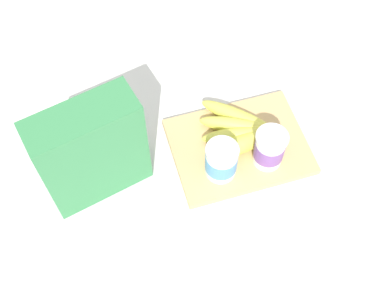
% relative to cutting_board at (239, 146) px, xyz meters
% --- Properties ---
extents(ground_plane, '(2.40, 2.40, 0.00)m').
position_rel_cutting_board_xyz_m(ground_plane, '(0.00, 0.00, -0.01)').
color(ground_plane, silver).
extents(cutting_board, '(0.28, 0.21, 0.02)m').
position_rel_cutting_board_xyz_m(cutting_board, '(0.00, 0.00, 0.00)').
color(cutting_board, tan).
rests_on(cutting_board, ground_plane).
extents(cereal_box, '(0.21, 0.12, 0.24)m').
position_rel_cutting_board_xyz_m(cereal_box, '(0.30, -0.01, 0.11)').
color(cereal_box, '#38844C').
rests_on(cereal_box, ground_plane).
extents(yogurt_cup_front, '(0.07, 0.07, 0.09)m').
position_rel_cutting_board_xyz_m(yogurt_cup_front, '(-0.04, 0.05, 0.05)').
color(yogurt_cup_front, white).
rests_on(yogurt_cup_front, cutting_board).
extents(yogurt_cup_back, '(0.07, 0.07, 0.09)m').
position_rel_cutting_board_xyz_m(yogurt_cup_back, '(0.06, 0.05, 0.05)').
color(yogurt_cup_back, white).
rests_on(yogurt_cup_back, cutting_board).
extents(banana_bunch, '(0.17, 0.17, 0.04)m').
position_rel_cutting_board_xyz_m(banana_bunch, '(-0.01, -0.02, 0.03)').
color(banana_bunch, '#DCD94F').
rests_on(banana_bunch, cutting_board).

